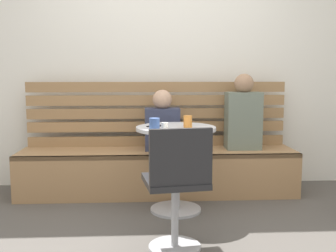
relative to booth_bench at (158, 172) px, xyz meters
name	(u,v)px	position (x,y,z in m)	size (l,w,h in m)	color
ground	(163,244)	(0.00, -1.20, -0.22)	(8.00, 8.00, 0.00)	#514C47
back_wall	(156,49)	(0.00, 0.44, 1.23)	(5.20, 0.10, 2.90)	white
booth_bench	(158,172)	(0.00, 0.00, 0.00)	(2.70, 0.52, 0.44)	#A87C51
booth_backrest	(157,114)	(0.00, 0.24, 0.56)	(2.65, 0.04, 0.66)	#9A7249
cafe_table	(176,152)	(0.14, -0.51, 0.30)	(0.68, 0.68, 0.74)	#ADADB2
white_chair	(177,184)	(0.09, -1.32, 0.24)	(0.45, 0.45, 0.85)	#ADADB2
person_adult	(243,116)	(0.85, 0.04, 0.55)	(0.34, 0.22, 0.75)	slate
person_child_left	(162,124)	(0.04, 0.03, 0.48)	(0.34, 0.22, 0.59)	#333851
cup_espresso_small	(165,126)	(0.04, -0.66, 0.55)	(0.06, 0.06, 0.06)	silver
cup_mug_blue	(154,124)	(-0.05, -0.69, 0.57)	(0.08, 0.08, 0.10)	#3D5B9E
cup_tumbler_orange	(188,121)	(0.23, -0.56, 0.57)	(0.07, 0.07, 0.10)	orange
phone_on_table	(155,126)	(-0.04, -0.49, 0.52)	(0.07, 0.14, 0.01)	black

